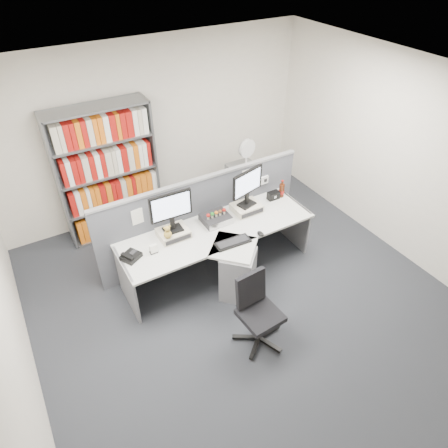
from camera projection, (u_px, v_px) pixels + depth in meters
ground at (250, 308)px, 5.12m from camera, size 5.50×5.50×0.00m
room_shell at (257, 189)px, 4.03m from camera, size 5.04×5.54×2.72m
partition at (202, 217)px, 5.58m from camera, size 3.00×0.08×1.27m
desk at (226, 254)px, 5.25m from camera, size 2.60×1.20×0.72m
monitor_riser_left at (173, 233)px, 5.10m from camera, size 0.38×0.31×0.10m
monitor_riser_right at (247, 208)px, 5.54m from camera, size 0.38×0.31×0.10m
monitor_left at (171, 209)px, 4.87m from camera, size 0.53×0.18×0.54m
monitor_right at (247, 185)px, 5.32m from camera, size 0.51×0.22×0.53m
desktop_pc at (216, 219)px, 5.35m from camera, size 0.36×0.32×0.09m
figurines at (216, 213)px, 5.28m from camera, size 0.29×0.05×0.09m
keyboard at (233, 242)px, 5.01m from camera, size 0.46×0.20×0.03m
mouse at (261, 234)px, 5.14m from camera, size 0.07×0.11×0.04m
desk_phone at (131, 256)px, 4.78m from camera, size 0.27×0.27×0.09m
desk_calendar at (153, 249)px, 4.86m from camera, size 0.10×0.07×0.12m
plush_toy at (168, 233)px, 4.91m from camera, size 0.10×0.10×0.18m
speaker at (273, 195)px, 5.77m from camera, size 0.17×0.10×0.12m
cola_bottle at (282, 190)px, 5.79m from camera, size 0.08×0.08×0.27m
shelving_unit at (108, 175)px, 5.84m from camera, size 1.41×0.40×2.00m
filing_cabinet at (245, 187)px, 6.75m from camera, size 0.45×0.61×0.70m
desk_fan at (247, 151)px, 6.34m from camera, size 0.30×0.18×0.51m
office_chair at (257, 309)px, 4.50m from camera, size 0.58×0.60×0.90m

